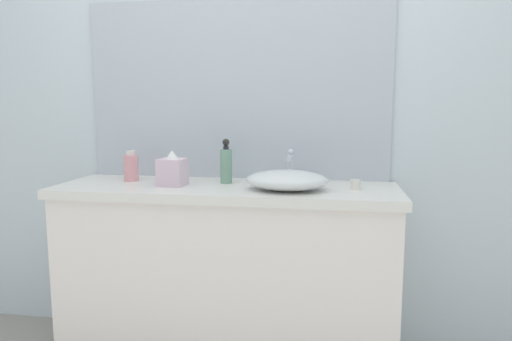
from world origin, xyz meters
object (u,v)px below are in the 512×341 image
object	(u,v)px
candle_jar	(355,185)
soap_dispenser	(226,164)
lotion_bottle	(131,167)
tissue_box	(172,171)
sink_basin	(287,180)

from	to	relation	value
candle_jar	soap_dispenser	bearing A→B (deg)	173.18
lotion_bottle	tissue_box	world-z (taller)	tissue_box
tissue_box	candle_jar	bearing A→B (deg)	2.16
sink_basin	lotion_bottle	bearing A→B (deg)	170.92
lotion_bottle	candle_jar	world-z (taller)	lotion_bottle
lotion_bottle	candle_jar	distance (m)	1.12
soap_dispenser	lotion_bottle	distance (m)	0.49
candle_jar	tissue_box	bearing A→B (deg)	-177.84
sink_basin	lotion_bottle	world-z (taller)	lotion_bottle
lotion_bottle	tissue_box	size ratio (longest dim) A/B	0.91
sink_basin	soap_dispenser	distance (m)	0.34
soap_dispenser	lotion_bottle	world-z (taller)	soap_dispenser
sink_basin	soap_dispenser	bearing A→B (deg)	156.77
soap_dispenser	candle_jar	bearing A→B (deg)	-6.82
sink_basin	tissue_box	world-z (taller)	tissue_box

